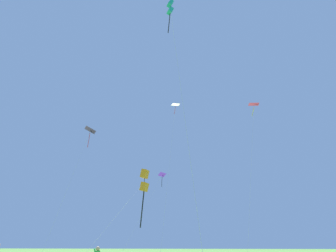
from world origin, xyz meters
TOP-DOWN VIEW (x-y plane):
  - kite_purple_streamer at (-9.71, 41.88)m, footprint 4.54×7.31m
  - kite_orange_box at (-6.90, 23.35)m, footprint 2.56×8.85m
  - kite_yellow_diamond at (-5.59, 31.88)m, footprint 1.29×12.20m
  - kite_red_high at (4.16, 31.94)m, footprint 3.40×8.17m
  - kite_black_large at (-19.56, 36.52)m, footprint 2.01×7.52m
  - kite_teal_box at (-2.45, 13.39)m, footprint 2.67×5.89m

SIDE VIEW (x-z plane):
  - kite_orange_box at x=-6.90m, z-range 2.95..11.22m
  - kite_purple_streamer at x=-9.71m, z-range 4.92..17.38m
  - kite_red_high at x=4.16m, z-range 7.66..26.14m
  - kite_black_large at x=-19.56m, z-range 7.69..26.50m
  - kite_yellow_diamond at x=-5.59m, z-range 7.48..27.09m
  - kite_teal_box at x=-2.45m, z-range 8.22..26.40m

